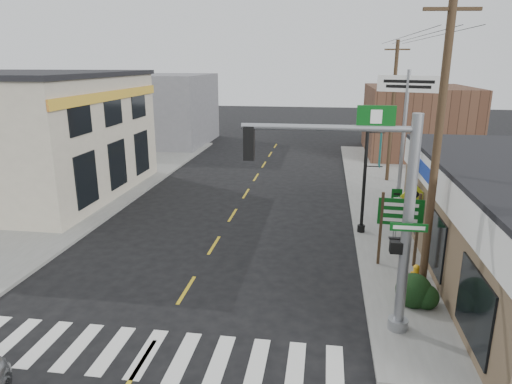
# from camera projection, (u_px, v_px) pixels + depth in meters

# --- Properties ---
(ground) EXTENTS (140.00, 140.00, 0.00)m
(ground) POSITION_uv_depth(u_px,v_px,m) (141.00, 363.00, 11.90)
(ground) COLOR black
(ground) RESTS_ON ground
(sidewalk_right) EXTENTS (6.00, 38.00, 0.13)m
(sidewalk_right) POSITION_uv_depth(u_px,v_px,m) (412.00, 216.00, 22.94)
(sidewalk_right) COLOR slate
(sidewalk_right) RESTS_ON ground
(sidewalk_left) EXTENTS (6.00, 38.00, 0.13)m
(sidewalk_left) POSITION_uv_depth(u_px,v_px,m) (79.00, 201.00, 25.53)
(sidewalk_left) COLOR slate
(sidewalk_left) RESTS_ON ground
(center_line) EXTENTS (0.12, 56.00, 0.01)m
(center_line) POSITION_uv_depth(u_px,v_px,m) (214.00, 245.00, 19.50)
(center_line) COLOR gold
(center_line) RESTS_ON ground
(crosswalk) EXTENTS (11.00, 2.20, 0.01)m
(crosswalk) POSITION_uv_depth(u_px,v_px,m) (147.00, 353.00, 12.28)
(crosswalk) COLOR silver
(crosswalk) RESTS_ON ground
(left_building) EXTENTS (12.00, 12.00, 6.80)m
(left_building) POSITION_uv_depth(u_px,v_px,m) (17.00, 137.00, 26.14)
(left_building) COLOR #B6AD97
(left_building) RESTS_ON ground
(bldg_distant_right) EXTENTS (8.00, 10.00, 5.60)m
(bldg_distant_right) POSITION_uv_depth(u_px,v_px,m) (416.00, 121.00, 37.90)
(bldg_distant_right) COLOR #513425
(bldg_distant_right) RESTS_ON ground
(bldg_distant_left) EXTENTS (9.00, 10.00, 6.40)m
(bldg_distant_left) POSITION_uv_depth(u_px,v_px,m) (160.00, 109.00, 43.01)
(bldg_distant_left) COLOR slate
(bldg_distant_left) RESTS_ON ground
(traffic_signal_pole) EXTENTS (5.03, 0.38, 6.37)m
(traffic_signal_pole) POSITION_uv_depth(u_px,v_px,m) (380.00, 202.00, 12.27)
(traffic_signal_pole) COLOR gray
(traffic_signal_pole) RESTS_ON sidewalk_right
(guide_sign) EXTENTS (1.62, 0.14, 2.84)m
(guide_sign) POSITION_uv_depth(u_px,v_px,m) (400.00, 219.00, 16.81)
(guide_sign) COLOR #412F1E
(guide_sign) RESTS_ON sidewalk_right
(fire_hydrant) EXTENTS (0.23, 0.23, 0.73)m
(fire_hydrant) POSITION_uv_depth(u_px,v_px,m) (416.00, 274.00, 15.73)
(fire_hydrant) COLOR gold
(fire_hydrant) RESTS_ON sidewalk_right
(ped_crossing_sign) EXTENTS (1.09, 0.08, 2.81)m
(ped_crossing_sign) POSITION_uv_depth(u_px,v_px,m) (412.00, 204.00, 18.33)
(ped_crossing_sign) COLOR gray
(ped_crossing_sign) RESTS_ON sidewalk_right
(lamp_post) EXTENTS (0.74, 0.58, 5.67)m
(lamp_post) POSITION_uv_depth(u_px,v_px,m) (367.00, 161.00, 19.78)
(lamp_post) COLOR black
(lamp_post) RESTS_ON sidewalk_right
(dance_center_sign) EXTENTS (3.31, 0.21, 7.03)m
(dance_center_sign) POSITION_uv_depth(u_px,v_px,m) (406.00, 103.00, 24.75)
(dance_center_sign) COLOR gray
(dance_center_sign) RESTS_ON sidewalk_right
(bare_tree) EXTENTS (2.11, 2.11, 4.23)m
(bare_tree) POSITION_uv_depth(u_px,v_px,m) (494.00, 192.00, 14.94)
(bare_tree) COLOR black
(bare_tree) RESTS_ON sidewalk_right
(shrub_front) EXTENTS (1.14, 1.14, 0.85)m
(shrub_front) POSITION_uv_depth(u_px,v_px,m) (414.00, 291.00, 14.48)
(shrub_front) COLOR #213917
(shrub_front) RESTS_ON sidewalk_right
(shrub_back) EXTENTS (1.01, 1.01, 0.76)m
(shrub_back) POSITION_uv_depth(u_px,v_px,m) (429.00, 233.00, 19.46)
(shrub_back) COLOR black
(shrub_back) RESTS_ON sidewalk_right
(utility_pole_near) EXTENTS (1.65, 0.25, 9.50)m
(utility_pole_near) POSITION_uv_depth(u_px,v_px,m) (437.00, 148.00, 14.03)
(utility_pole_near) COLOR #4A3426
(utility_pole_near) RESTS_ON sidewalk_right
(utility_pole_far) EXTENTS (1.51, 0.23, 8.70)m
(utility_pole_far) POSITION_uv_depth(u_px,v_px,m) (392.00, 111.00, 28.44)
(utility_pole_far) COLOR #432F20
(utility_pole_far) RESTS_ON sidewalk_right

